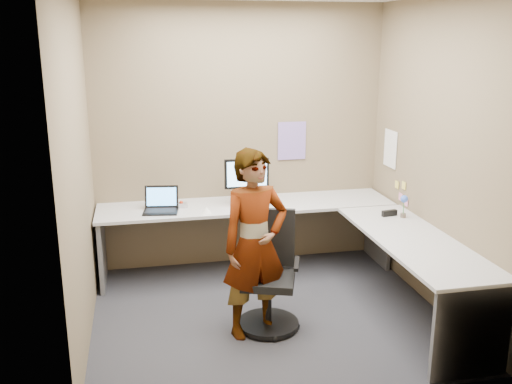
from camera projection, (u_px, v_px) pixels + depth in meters
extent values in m
plane|color=#26262B|center=(268.00, 314.00, 5.01)|extent=(3.00, 3.00, 0.00)
plane|color=brown|center=(240.00, 138.00, 5.89)|extent=(3.00, 0.00, 3.00)
plane|color=brown|center=(436.00, 157.00, 4.96)|extent=(0.00, 2.70, 2.70)
plane|color=brown|center=(78.00, 173.00, 4.36)|extent=(0.00, 2.70, 2.70)
cube|color=#B2B2B2|center=(247.00, 205.00, 5.75)|extent=(2.96, 0.65, 0.03)
cube|color=#B2B2B2|center=(414.00, 240.00, 4.75)|extent=(0.65, 1.91, 0.03)
cube|color=#59595B|center=(102.00, 250.00, 5.56)|extent=(0.04, 0.60, 0.70)
cube|color=#59595B|center=(378.00, 230.00, 6.13)|extent=(0.04, 0.60, 0.70)
cube|color=#59595B|center=(471.00, 334.00, 3.99)|extent=(0.60, 0.04, 0.70)
cube|color=red|center=(247.00, 203.00, 5.67)|extent=(0.28, 0.20, 0.06)
cube|color=black|center=(247.00, 200.00, 5.66)|extent=(0.18, 0.13, 0.01)
cube|color=black|center=(247.00, 193.00, 5.66)|extent=(0.05, 0.04, 0.11)
cube|color=black|center=(247.00, 173.00, 5.61)|extent=(0.44, 0.03, 0.29)
cube|color=#93D1FF|center=(247.00, 174.00, 5.59)|extent=(0.40, 0.01, 0.25)
cube|color=black|center=(161.00, 211.00, 5.46)|extent=(0.36, 0.28, 0.02)
cube|color=black|center=(162.00, 196.00, 5.55)|extent=(0.33, 0.12, 0.21)
cube|color=#50A8FF|center=(162.00, 196.00, 5.55)|extent=(0.29, 0.09, 0.17)
cube|color=#B7B7BC|center=(181.00, 205.00, 5.62)|extent=(0.12, 0.08, 0.04)
sphere|color=red|center=(181.00, 202.00, 5.61)|extent=(0.04, 0.04, 0.04)
cone|color=white|center=(206.00, 210.00, 5.44)|extent=(0.10, 0.10, 0.06)
cube|color=black|center=(389.00, 213.00, 5.35)|extent=(0.15, 0.06, 0.05)
cylinder|color=brown|center=(403.00, 215.00, 5.31)|extent=(0.05, 0.05, 0.04)
cylinder|color=#338C3F|center=(404.00, 206.00, 5.28)|extent=(0.01, 0.01, 0.14)
sphere|color=blue|center=(404.00, 199.00, 5.26)|extent=(0.07, 0.07, 0.07)
cube|color=#846BB7|center=(292.00, 141.00, 6.00)|extent=(0.30, 0.01, 0.40)
cube|color=white|center=(390.00, 149.00, 5.83)|extent=(0.01, 0.28, 0.38)
cube|color=#F2E059|center=(404.00, 186.00, 5.58)|extent=(0.01, 0.07, 0.07)
cube|color=pink|center=(401.00, 197.00, 5.66)|extent=(0.01, 0.07, 0.07)
cube|color=pink|center=(406.00, 202.00, 5.55)|extent=(0.01, 0.07, 0.07)
cube|color=#F2E059|center=(397.00, 185.00, 5.73)|extent=(0.01, 0.07, 0.07)
cylinder|color=black|center=(268.00, 323.00, 4.77)|extent=(0.51, 0.51, 0.04)
cylinder|color=black|center=(268.00, 301.00, 4.72)|extent=(0.05, 0.05, 0.37)
cube|color=black|center=(268.00, 280.00, 4.67)|extent=(0.53, 0.53, 0.06)
cube|color=black|center=(271.00, 237.00, 4.78)|extent=(0.40, 0.17, 0.50)
cube|color=black|center=(241.00, 261.00, 4.65)|extent=(0.12, 0.27, 0.03)
cube|color=black|center=(297.00, 264.00, 4.61)|extent=(0.12, 0.27, 0.03)
imported|color=#999399|center=(255.00, 244.00, 4.51)|extent=(0.64, 0.50, 1.54)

